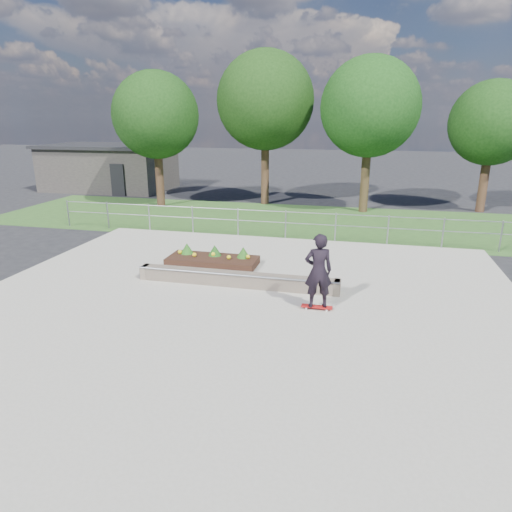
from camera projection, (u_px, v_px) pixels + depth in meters
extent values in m
plane|color=black|center=(235.00, 313.00, 11.66)|extent=(120.00, 120.00, 0.00)
cube|color=#284B1E|center=(298.00, 221.00, 21.88)|extent=(30.00, 8.00, 0.02)
cube|color=gray|center=(235.00, 312.00, 11.65)|extent=(15.00, 15.00, 0.06)
cylinder|color=gray|center=(68.00, 213.00, 20.67)|extent=(0.06, 0.06, 1.20)
cylinder|color=gray|center=(108.00, 216.00, 20.23)|extent=(0.06, 0.06, 1.20)
cylinder|color=#999BA2|center=(149.00, 218.00, 19.79)|extent=(0.06, 0.06, 1.20)
cylinder|color=gray|center=(193.00, 220.00, 19.34)|extent=(0.06, 0.06, 1.20)
cylinder|color=#9A9CA2|center=(238.00, 223.00, 18.90)|extent=(0.06, 0.06, 1.20)
cylinder|color=gray|center=(286.00, 225.00, 18.46)|extent=(0.06, 0.06, 1.20)
cylinder|color=gray|center=(335.00, 228.00, 18.01)|extent=(0.06, 0.06, 1.20)
cylinder|color=gray|center=(388.00, 231.00, 17.57)|extent=(0.06, 0.06, 1.20)
cylinder|color=gray|center=(443.00, 234.00, 17.12)|extent=(0.06, 0.06, 1.20)
cylinder|color=gray|center=(501.00, 237.00, 16.68)|extent=(0.06, 0.06, 1.20)
cylinder|color=gray|center=(286.00, 212.00, 18.29)|extent=(20.00, 0.04, 0.04)
cylinder|color=gray|center=(286.00, 223.00, 18.43)|extent=(20.00, 0.04, 0.04)
cube|color=#2F2C2A|center=(110.00, 169.00, 31.09)|extent=(8.00, 5.00, 2.80)
cube|color=black|center=(108.00, 146.00, 30.65)|extent=(8.40, 5.40, 0.20)
cube|color=black|center=(118.00, 180.00, 28.39)|extent=(0.90, 0.10, 2.00)
cylinder|color=#321E14|center=(160.00, 180.00, 25.09)|extent=(0.44, 0.44, 2.93)
sphere|color=black|center=(156.00, 115.00, 24.09)|extent=(4.55, 4.55, 4.55)
cylinder|color=#352115|center=(265.00, 174.00, 25.66)|extent=(0.44, 0.44, 3.38)
sphere|color=black|center=(265.00, 101.00, 24.51)|extent=(5.25, 5.25, 5.25)
cylinder|color=#322414|center=(365.00, 182.00, 23.55)|extent=(0.44, 0.44, 3.15)
sphere|color=black|center=(370.00, 107.00, 22.47)|extent=(4.90, 4.90, 4.90)
cylinder|color=#372116|center=(483.00, 186.00, 23.68)|extent=(0.44, 0.44, 2.70)
sphere|color=black|center=(492.00, 123.00, 22.75)|extent=(4.20, 4.20, 4.20)
cube|color=brown|center=(237.00, 279.00, 13.33)|extent=(6.00, 0.40, 0.40)
cylinder|color=gray|center=(235.00, 275.00, 13.09)|extent=(6.00, 0.06, 0.06)
cube|color=#67594C|center=(146.00, 272.00, 13.97)|extent=(0.15, 0.42, 0.40)
cube|color=brown|center=(337.00, 288.00, 12.69)|extent=(0.15, 0.42, 0.40)
cube|color=black|center=(213.00, 261.00, 15.25)|extent=(3.00, 1.20, 0.25)
sphere|color=yellow|center=(180.00, 252.00, 15.55)|extent=(0.14, 0.14, 0.14)
sphere|color=yellow|center=(194.00, 255.00, 15.23)|extent=(0.14, 0.14, 0.14)
sphere|color=yellow|center=(213.00, 254.00, 15.29)|extent=(0.14, 0.14, 0.14)
sphere|color=yellow|center=(229.00, 257.00, 14.97)|extent=(0.14, 0.14, 0.14)
sphere|color=gold|center=(248.00, 257.00, 15.02)|extent=(0.14, 0.14, 0.14)
cone|color=#1C4E16|center=(187.00, 248.00, 15.62)|extent=(0.44, 0.44, 0.36)
cone|color=#174313|center=(215.00, 250.00, 15.40)|extent=(0.44, 0.44, 0.36)
cone|color=#1E4D16|center=(243.00, 252.00, 15.17)|extent=(0.44, 0.44, 0.36)
cylinder|color=silver|center=(306.00, 309.00, 11.72)|extent=(0.05, 0.03, 0.05)
cylinder|color=silver|center=(307.00, 306.00, 11.89)|extent=(0.05, 0.03, 0.05)
cylinder|color=silver|center=(327.00, 311.00, 11.61)|extent=(0.05, 0.03, 0.05)
cylinder|color=white|center=(327.00, 308.00, 11.78)|extent=(0.05, 0.03, 0.05)
cylinder|color=#A6A6AC|center=(307.00, 306.00, 11.80)|extent=(0.02, 0.18, 0.02)
cylinder|color=gray|center=(327.00, 308.00, 11.68)|extent=(0.02, 0.18, 0.02)
cube|color=#9F1313|center=(317.00, 307.00, 11.74)|extent=(0.80, 0.21, 0.02)
imported|color=black|center=(318.00, 271.00, 11.45)|extent=(0.81, 0.64, 1.93)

